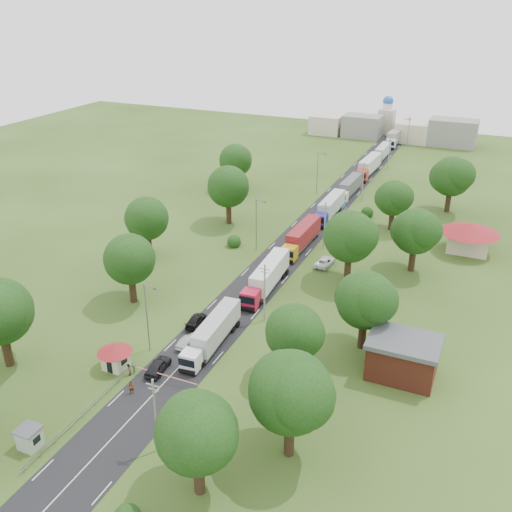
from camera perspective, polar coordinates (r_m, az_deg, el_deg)
The scene contains 48 objects.
ground at distance 90.39m, azimuth -0.63°, elevation -3.60°, with size 260.00×260.00×0.00m, color #2F4316.
road at distance 107.04m, azimuth 3.79°, elevation 1.11°, with size 8.00×200.00×0.04m, color black.
boom_barrier at distance 72.13m, azimuth -10.04°, elevation -11.46°, with size 9.22×0.35×1.18m.
guard_booth at distance 74.37m, azimuth -13.93°, elevation -9.42°, with size 4.40×4.40×3.45m.
kiosk at distance 66.35m, azimuth -21.72°, elevation -16.52°, with size 2.30×2.30×2.41m.
guard_rail at distance 68.55m, azimuth -17.35°, elevation -15.56°, with size 0.10×17.00×1.70m, color slate, non-canonical shape.
info_sign at distance 117.82m, azimuth 8.77°, elevation 4.73°, with size 0.12×3.10×4.10m.
pole_0 at distance 60.24m, azimuth -10.00°, elevation -15.34°, with size 1.60×0.24×9.00m.
pole_1 at distance 80.58m, azimuth 0.87°, elevation -3.62°, with size 1.60×0.24×9.00m.
pole_2 at distance 104.53m, azimuth 6.89°, elevation 3.16°, with size 1.60×0.24×9.00m.
pole_3 at distance 130.11m, azimuth 10.64°, elevation 7.34°, with size 1.60×0.24×9.00m.
pole_4 at distance 156.52m, azimuth 13.17°, elevation 10.11°, with size 1.60×0.24×9.00m.
pole_5 at distance 183.40m, azimuth 15.00°, elevation 12.06°, with size 1.60×0.24×9.00m.
lamp_0 at distance 74.93m, azimuth -10.79°, elevation -5.73°, with size 2.03×0.22×10.00m.
lamp_1 at distance 102.43m, azimuth 0.10°, elevation 3.40°, with size 2.03×0.22×10.00m.
lamp_2 at distance 133.48m, azimuth 6.22°, elevation 8.46°, with size 2.03×0.22×10.00m.
tree_0 at distance 54.05m, azimuth -5.88°, elevation -17.05°, with size 8.80×8.80×11.07m.
tree_1 at distance 57.23m, azimuth 3.53°, elevation -13.33°, with size 9.60×9.60×12.05m.
tree_2 at distance 68.25m, azimuth 3.90°, elevation -7.59°, with size 8.00×8.00×10.10m.
tree_3 at distance 74.90m, azimuth 10.91°, elevation -4.28°, with size 8.80×8.80×11.07m.
tree_4 at distance 91.85m, azimuth 9.40°, elevation 1.97°, with size 9.60×9.60×12.05m.
tree_5 at distance 97.89m, azimuth 15.69°, elevation 2.43°, with size 8.80×8.80×11.07m.
tree_6 at distance 114.84m, azimuth 13.62°, elevation 5.67°, with size 8.00×8.00×10.10m.
tree_7 at distance 127.70m, azimuth 19.00°, elevation 7.55°, with size 9.60×9.60×12.05m.
tree_10 at distance 86.52m, azimuth -12.48°, elevation -0.25°, with size 8.80×8.80×11.07m.
tree_11 at distance 101.49m, azimuth -10.84°, elevation 3.74°, with size 8.80×8.80×11.07m.
tree_12 at distance 114.58m, azimuth -2.76°, elevation 6.98°, with size 9.60×9.60×12.05m.
tree_13 at distance 135.32m, azimuth -2.03°, elevation 9.56°, with size 8.80×8.80×11.07m.
house_brick at distance 72.97m, azimuth 14.46°, elevation -9.76°, with size 8.60×6.60×5.20m.
house_cream at distance 109.65m, azimuth 20.61°, elevation 2.15°, with size 10.08×10.08×5.80m.
distant_town at distance 189.24m, azimuth 13.77°, elevation 12.20°, with size 52.00×8.00×8.00m.
church at distance 197.40m, azimuth 12.93°, elevation 13.36°, with size 5.00×5.00×12.30m.
truck_0 at distance 76.61m, azimuth -4.29°, elevation -7.64°, with size 3.04×14.00×3.87m.
truck_1 at distance 90.11m, azimuth 1.13°, elevation -2.09°, with size 3.33×15.31×4.23m.
truck_2 at distance 105.15m, azimuth 4.60°, elevation 1.93°, with size 2.74×14.87×4.12m.
truck_3 at distance 120.52m, azimuth 7.41°, elevation 4.86°, with size 2.52×14.63×4.06m.
truck_4 at distance 134.41m, azimuth 9.33°, elevation 6.82°, with size 2.64×13.81×3.82m.
truck_5 at distance 150.94m, azimuth 11.21°, elevation 8.80°, with size 3.16×15.64×4.33m.
truck_6 at distance 166.20m, azimuth 12.47°, elevation 10.06°, with size 2.32×13.46×3.73m.
truck_7 at distance 184.55m, azimuth 13.78°, elevation 11.50°, with size 3.53×15.66×4.32m.
truck_8 at distance 198.83m, azimuth 14.56°, elevation 12.29°, with size 2.53×13.88×3.85m.
car_lane_front at distance 73.44m, azimuth -9.77°, elevation -10.78°, with size 1.89×4.70×1.60m, color black.
car_lane_mid at distance 77.60m, azimuth -6.72°, elevation -8.49°, with size 1.46×4.20×1.38m, color gray.
car_lane_rear at distance 82.04m, azimuth -6.04°, elevation -6.44°, with size 1.90×4.67×1.36m, color black.
car_verge_near at distance 99.24m, azimuth 6.91°, elevation -0.57°, with size 2.41×5.23×1.45m, color white.
car_verge_far at distance 111.49m, azimuth 9.07°, elevation 2.29°, with size 1.87×4.65×1.58m, color slate.
pedestrian_near at distance 70.46m, azimuth -12.36°, elevation -12.76°, with size 0.60×0.39×1.64m, color gray.
pedestrian_booth at distance 73.45m, azimuth -12.62°, elevation -11.06°, with size 0.77×0.60×1.58m, color gray.
Camera 1 is at (32.91, -72.17, 43.36)m, focal length 40.00 mm.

